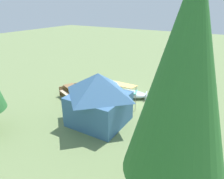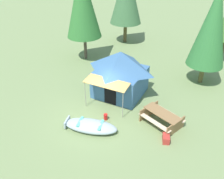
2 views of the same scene
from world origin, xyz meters
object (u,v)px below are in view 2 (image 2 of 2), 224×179
cooler_box (166,138)px  fuel_can (106,117)px  pine_tree_side (212,27)px  canvas_cabin_tent (120,73)px  pine_tree_back_left (82,2)px  picnic_table (162,117)px  beached_rowboat (90,126)px

cooler_box → fuel_can: size_ratio=1.55×
fuel_can → pine_tree_side: 8.50m
canvas_cabin_tent → pine_tree_back_left: size_ratio=0.53×
cooler_box → pine_tree_side: (0.44, 6.75, 3.69)m
picnic_table → cooler_box: size_ratio=4.51×
cooler_box → beached_rowboat: bearing=-165.4°
canvas_cabin_tent → fuel_can: (0.46, -2.74, -1.31)m
canvas_cabin_tent → pine_tree_side: (4.30, 3.88, 2.39)m
canvas_cabin_tent → fuel_can: canvas_cabin_tent is taller
pine_tree_back_left → beached_rowboat: bearing=-55.8°
beached_rowboat → cooler_box: (3.69, 0.96, -0.06)m
picnic_table → pine_tree_back_left: bearing=147.0°
pine_tree_back_left → pine_tree_side: (9.14, 0.35, -0.61)m
canvas_cabin_tent → pine_tree_side: 6.26m
beached_rowboat → cooler_box: size_ratio=5.63×
picnic_table → pine_tree_back_left: (-8.10, 5.26, 4.00)m
beached_rowboat → picnic_table: 3.75m
picnic_table → pine_tree_side: size_ratio=0.37×
picnic_table → fuel_can: 2.99m
beached_rowboat → canvas_cabin_tent: (-0.16, 3.83, 1.23)m
cooler_box → pine_tree_back_left: 11.63m
picnic_table → beached_rowboat: bearing=-145.8°
fuel_can → pine_tree_side: pine_tree_side is taller
beached_rowboat → pine_tree_back_left: pine_tree_back_left is taller
fuel_can → pine_tree_back_left: bearing=130.2°
canvas_cabin_tent → cooler_box: canvas_cabin_tent is taller
picnic_table → cooler_box: 1.32m
beached_rowboat → pine_tree_back_left: 9.86m
canvas_cabin_tent → cooler_box: size_ratio=7.09×
fuel_can → canvas_cabin_tent: bearing=99.5°
beached_rowboat → pine_tree_side: size_ratio=0.46×
fuel_can → pine_tree_back_left: (-5.30, 6.27, 4.31)m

